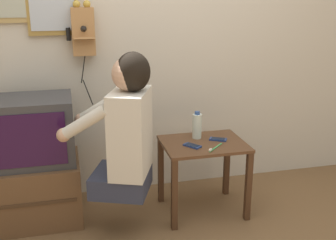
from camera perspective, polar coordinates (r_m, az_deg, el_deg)
wall_back at (r=3.29m, az=-3.26°, el=11.74°), size 6.80×0.05×2.55m
side_table at (r=3.07m, az=4.80°, el=-4.92°), size 0.59×0.46×0.54m
person at (r=2.69m, az=-5.68°, el=-1.09°), size 0.63×0.55×0.93m
tv_stand at (r=3.19m, az=-17.87°, el=-9.11°), size 0.67×0.50×0.44m
television at (r=3.03m, az=-18.16°, el=-1.36°), size 0.58×0.43×0.45m
wall_phone_antique at (r=3.15m, az=-11.45°, el=11.79°), size 0.20×0.19×0.76m
cell_phone_held at (r=2.95m, az=3.30°, el=-3.50°), size 0.12×0.14×0.01m
cell_phone_spare at (r=3.09m, az=6.80°, el=-2.60°), size 0.14×0.11×0.01m
water_bottle at (r=3.09m, az=3.95°, el=-0.78°), size 0.07×0.07×0.20m
toothbrush at (r=2.92m, az=6.35°, el=-3.77°), size 0.14×0.14×0.02m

